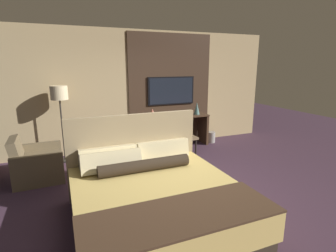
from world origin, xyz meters
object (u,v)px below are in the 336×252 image
at_px(desk, 175,125).
at_px(vase_short, 152,112).
at_px(armchair_by_window, 37,165).
at_px(book, 184,114).
at_px(waste_bin, 211,137).
at_px(bed, 154,198).
at_px(floor_lamp, 60,99).
at_px(desk_chair, 182,133).
at_px(tv, 171,91).
at_px(vase_tall, 197,108).

xyz_separation_m(desk, vase_short, (-0.55, 0.08, 0.36)).
relative_size(armchair_by_window, vase_short, 4.60).
distance_m(book, waste_bin, 1.01).
height_order(bed, floor_lamp, floor_lamp).
relative_size(bed, desk_chair, 2.48).
xyz_separation_m(desk_chair, vase_short, (-0.45, 0.74, 0.37)).
xyz_separation_m(bed, book, (1.85, 2.95, 0.46)).
bearing_deg(book, bed, -122.02).
bearing_deg(bed, tv, 63.24).
xyz_separation_m(bed, floor_lamp, (-1.01, 2.85, 0.99)).
distance_m(desk_chair, floor_lamp, 2.69).
bearing_deg(waste_bin, vase_short, 173.31).
bearing_deg(armchair_by_window, vase_tall, -79.64).
bearing_deg(desk, waste_bin, -5.58).
xyz_separation_m(desk, desk_chair, (-0.10, -0.66, -0.01)).
bearing_deg(desk_chair, vase_short, 116.93).
bearing_deg(armchair_by_window, floor_lamp, -32.72).
bearing_deg(vase_short, bed, -108.92).
bearing_deg(floor_lamp, vase_short, 4.52).
distance_m(bed, desk_chair, 2.71).
bearing_deg(bed, book, 57.98).
distance_m(tv, waste_bin, 1.62).
bearing_deg(tv, armchair_by_window, -160.52).
xyz_separation_m(vase_tall, waste_bin, (0.44, -0.01, -0.80)).
bearing_deg(desk_chair, armchair_by_window, 179.91).
distance_m(desk, vase_tall, 0.71).
distance_m(tv, armchair_by_window, 3.44).
bearing_deg(waste_bin, tv, 162.73).
height_order(vase_tall, vase_short, vase_tall).
relative_size(tv, vase_short, 6.51).
height_order(desk, floor_lamp, floor_lamp).
bearing_deg(desk_chair, bed, -127.35).
bearing_deg(armchair_by_window, bed, -145.80).
bearing_deg(book, desk_chair, -118.22).
relative_size(vase_tall, book, 1.21).
relative_size(bed, floor_lamp, 1.35).
height_order(tv, book, tv).
height_order(tv, floor_lamp, tv).
bearing_deg(tv, desk_chair, -96.78).
distance_m(desk, vase_short, 0.66).
bearing_deg(desk, book, 6.51).
relative_size(desk, desk_chair, 1.91).
bearing_deg(waste_bin, desk, 174.42).
bearing_deg(bed, vase_short, 71.08).
distance_m(floor_lamp, book, 2.91).
xyz_separation_m(desk_chair, floor_lamp, (-2.49, 0.58, 0.82)).
bearing_deg(floor_lamp, book, 2.15).
height_order(floor_lamp, book, floor_lamp).
bearing_deg(desk_chair, vase_tall, 35.82).
distance_m(armchair_by_window, floor_lamp, 1.41).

